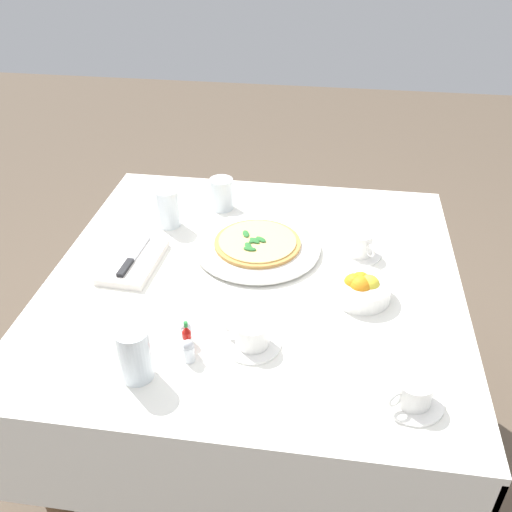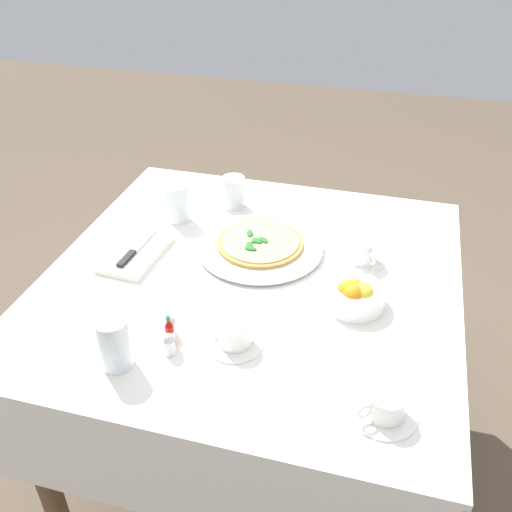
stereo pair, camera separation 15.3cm
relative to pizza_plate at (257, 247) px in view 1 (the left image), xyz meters
name	(u,v)px [view 1 (the left image)]	position (x,y,z in m)	size (l,w,h in m)	color
ground_plane	(255,455)	(-0.12, -0.01, -0.77)	(8.00, 8.00, 0.00)	brown
dining_table	(255,315)	(-0.12, -0.01, -0.15)	(1.07, 1.07, 0.76)	white
pizza_plate	(257,247)	(0.00, 0.00, 0.00)	(0.35, 0.35, 0.02)	white
pizza	(257,242)	(0.00, 0.00, 0.01)	(0.24, 0.24, 0.02)	#C68E47
coffee_cup_near_left	(413,393)	(-0.50, -0.38, 0.02)	(0.13, 0.13, 0.06)	white
coffee_cup_far_left	(252,336)	(-0.38, -0.04, 0.02)	(0.13, 0.13, 0.06)	white
coffee_cup_right_edge	(359,245)	(0.02, -0.28, 0.02)	(0.13, 0.13, 0.07)	white
water_glass_back_corner	(222,195)	(0.22, 0.14, 0.03)	(0.07, 0.07, 0.10)	white
water_glass_left_edge	(168,210)	(0.10, 0.28, 0.04)	(0.07, 0.07, 0.12)	white
water_glass_center_back	(135,356)	(-0.51, 0.18, 0.05)	(0.07, 0.07, 0.12)	white
napkin_folded	(133,262)	(-0.12, 0.32, 0.00)	(0.23, 0.14, 0.02)	white
dinner_knife	(133,257)	(-0.12, 0.32, 0.01)	(0.20, 0.03, 0.01)	silver
citrus_bowl	(361,288)	(-0.17, -0.28, 0.02)	(0.15, 0.15, 0.07)	white
hot_sauce_bottle	(187,339)	(-0.42, 0.10, 0.02)	(0.02, 0.02, 0.08)	#B7140F
salt_shaker	(186,333)	(-0.39, 0.11, 0.01)	(0.03, 0.03, 0.06)	white
pepper_shaker	(189,352)	(-0.45, 0.09, 0.01)	(0.03, 0.03, 0.06)	white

